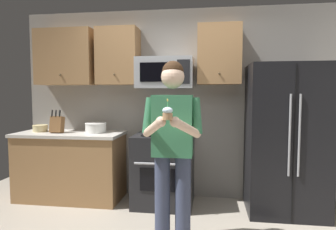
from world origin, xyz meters
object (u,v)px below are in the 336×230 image
at_px(knife_block, 57,124).
at_px(bowl_small_colored, 40,128).
at_px(microwave, 165,73).
at_px(oven_range, 164,169).
at_px(bowl_large_white, 96,127).
at_px(refrigerator, 286,139).
at_px(cupcake, 168,113).
at_px(person, 172,142).

xyz_separation_m(knife_block, bowl_small_colored, (-0.29, 0.08, -0.06)).
xyz_separation_m(microwave, knife_block, (-1.46, -0.15, -0.69)).
distance_m(oven_range, bowl_small_colored, 1.82).
height_order(oven_range, bowl_large_white, bowl_large_white).
height_order(microwave, bowl_large_white, microwave).
bearing_deg(microwave, bowl_large_white, -176.86).
xyz_separation_m(microwave, refrigerator, (1.50, -0.16, -0.82)).
bearing_deg(refrigerator, oven_range, 178.50).
relative_size(knife_block, bowl_large_white, 1.11).
distance_m(bowl_large_white, cupcake, 1.84).
height_order(oven_range, microwave, microwave).
bearing_deg(microwave, knife_block, -174.17).
height_order(refrigerator, knife_block, refrigerator).
relative_size(bowl_large_white, bowl_small_colored, 1.41).
height_order(oven_range, knife_block, knife_block).
bearing_deg(knife_block, bowl_large_white, 10.75).
bearing_deg(person, bowl_large_white, 138.47).
xyz_separation_m(bowl_large_white, bowl_small_colored, (-0.80, -0.02, -0.02)).
height_order(bowl_large_white, bowl_small_colored, bowl_large_white).
distance_m(microwave, refrigerator, 1.72).
bearing_deg(refrigerator, cupcake, -134.73).
xyz_separation_m(oven_range, bowl_small_colored, (-1.75, 0.05, 0.51)).
bearing_deg(bowl_large_white, oven_range, -4.07).
bearing_deg(bowl_large_white, knife_block, -169.25).
height_order(knife_block, bowl_large_white, knife_block).
xyz_separation_m(refrigerator, cupcake, (-1.26, -1.27, 0.39)).
xyz_separation_m(refrigerator, knife_block, (-2.96, 0.01, 0.13)).
bearing_deg(cupcake, person, 90.00).
xyz_separation_m(bowl_small_colored, person, (1.99, -1.03, 0.03)).
height_order(refrigerator, bowl_large_white, refrigerator).
bearing_deg(knife_block, cupcake, -37.10).
relative_size(bowl_small_colored, cupcake, 1.17).
height_order(microwave, knife_block, microwave).
distance_m(microwave, cupcake, 1.51).
bearing_deg(person, refrigerator, 36.82).
relative_size(oven_range, bowl_small_colored, 4.57).
xyz_separation_m(knife_block, cupcake, (1.70, -1.28, 0.26)).
bearing_deg(oven_range, person, -76.32).
bearing_deg(cupcake, bowl_small_colored, 145.66).
relative_size(microwave, bowl_large_white, 2.57).
height_order(microwave, cupcake, microwave).
height_order(knife_block, person, person).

